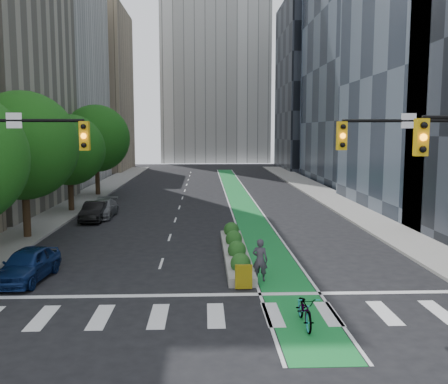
{
  "coord_description": "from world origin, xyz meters",
  "views": [
    {
      "loc": [
        -0.38,
        -17.81,
        6.42
      ],
      "look_at": [
        0.73,
        10.13,
        3.0
      ],
      "focal_mm": 40.0,
      "sensor_mm": 36.0,
      "label": 1
    }
  ],
  "objects": [
    {
      "name": "tree_midfar",
      "position": [
        -11.0,
        22.0,
        4.95
      ],
      "size": [
        5.6,
        5.6,
        7.76
      ],
      "color": "black",
      "rests_on": "ground"
    },
    {
      "name": "building_tan_far",
      "position": [
        -20.0,
        66.0,
        13.0
      ],
      "size": [
        14.0,
        16.0,
        26.0
      ],
      "primitive_type": "cube",
      "color": "tan",
      "rests_on": "ground"
    },
    {
      "name": "ground",
      "position": [
        0.0,
        0.0,
        0.0
      ],
      "size": [
        160.0,
        160.0,
        0.0
      ],
      "primitive_type": "plane",
      "color": "black",
      "rests_on": "ground"
    },
    {
      "name": "signal_right",
      "position": [
        8.67,
        0.47,
        4.8
      ],
      "size": [
        5.82,
        0.51,
        7.2
      ],
      "color": "black",
      "rests_on": "ground"
    },
    {
      "name": "bicycle",
      "position": [
        2.94,
        -2.0,
        0.55
      ],
      "size": [
        0.73,
        2.08,
        1.09
      ],
      "primitive_type": "imported",
      "rotation": [
        0.0,
        0.0,
        -0.0
      ],
      "color": "gray",
      "rests_on": "ground"
    },
    {
      "name": "parked_car_left_mid",
      "position": [
        -8.27,
        17.88,
        0.68
      ],
      "size": [
        1.45,
        4.15,
        1.37
      ],
      "primitive_type": "imported",
      "rotation": [
        0.0,
        0.0,
        -0.0
      ],
      "color": "black",
      "rests_on": "ground"
    },
    {
      "name": "bike_lane_paint",
      "position": [
        3.0,
        30.0,
        0.01
      ],
      "size": [
        2.2,
        70.0,
        0.01
      ],
      "primitive_type": "cube",
      "color": "#177E33",
      "rests_on": "ground"
    },
    {
      "name": "cyclist",
      "position": [
        2.0,
        3.01,
        0.92
      ],
      "size": [
        0.78,
        0.64,
        1.85
      ],
      "primitive_type": "imported",
      "rotation": [
        0.0,
        0.0,
        2.81
      ],
      "color": "#38333D",
      "rests_on": "ground"
    },
    {
      "name": "median_planter",
      "position": [
        1.2,
        7.04,
        0.37
      ],
      "size": [
        1.2,
        10.26,
        1.1
      ],
      "color": "gray",
      "rests_on": "ground"
    },
    {
      "name": "tree_far",
      "position": [
        -11.0,
        32.0,
        5.69
      ],
      "size": [
        6.6,
        6.6,
        9.0
      ],
      "color": "black",
      "rests_on": "ground"
    },
    {
      "name": "building_dark_end",
      "position": [
        20.0,
        68.0,
        14.0
      ],
      "size": [
        14.0,
        18.0,
        28.0
      ],
      "primitive_type": "cube",
      "color": "black",
      "rests_on": "ground"
    },
    {
      "name": "parked_car_left_far",
      "position": [
        -8.03,
        19.42,
        0.66
      ],
      "size": [
        1.9,
        4.58,
        1.32
      ],
      "primitive_type": "imported",
      "rotation": [
        0.0,
        0.0,
        -0.01
      ],
      "color": "slate",
      "rests_on": "ground"
    },
    {
      "name": "parked_car_left_near",
      "position": [
        -8.01,
        3.42,
        0.72
      ],
      "size": [
        2.05,
        4.34,
        1.43
      ],
      "primitive_type": "imported",
      "rotation": [
        0.0,
        0.0,
        -0.09
      ],
      "color": "navy",
      "rests_on": "ground"
    },
    {
      "name": "sidewalk_left",
      "position": [
        -11.8,
        25.0,
        0.07
      ],
      "size": [
        3.6,
        90.0,
        0.15
      ],
      "primitive_type": "cube",
      "color": "gray",
      "rests_on": "ground"
    },
    {
      "name": "building_glass_far",
      "position": [
        21.0,
        45.0,
        21.0
      ],
      "size": [
        14.0,
        24.0,
        42.0
      ],
      "primitive_type": "cube",
      "color": "#19212D",
      "rests_on": "ground"
    },
    {
      "name": "sidewalk_right",
      "position": [
        11.8,
        25.0,
        0.07
      ],
      "size": [
        3.6,
        90.0,
        0.15
      ],
      "primitive_type": "cube",
      "color": "gray",
      "rests_on": "ground"
    },
    {
      "name": "tree_mid",
      "position": [
        -11.0,
        12.0,
        5.57
      ],
      "size": [
        6.4,
        6.4,
        8.78
      ],
      "color": "black",
      "rests_on": "ground"
    }
  ]
}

